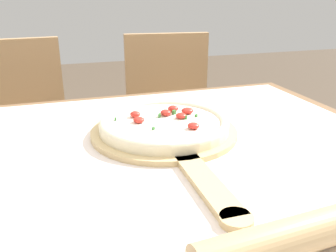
% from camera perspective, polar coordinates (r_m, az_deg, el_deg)
% --- Properties ---
extents(dining_table, '(1.14, 1.00, 0.75)m').
position_cam_1_polar(dining_table, '(0.74, -1.71, -13.99)').
color(dining_table, brown).
rests_on(dining_table, ground_plane).
extents(towel_cloth, '(1.06, 0.92, 0.00)m').
position_cam_1_polar(towel_cloth, '(0.68, -1.81, -6.18)').
color(towel_cloth, silver).
rests_on(towel_cloth, dining_table).
extents(pizza_peel, '(0.33, 0.54, 0.01)m').
position_cam_1_polar(pizza_peel, '(0.79, -0.08, -1.54)').
color(pizza_peel, tan).
rests_on(pizza_peel, towel_cloth).
extents(pizza, '(0.29, 0.29, 0.03)m').
position_cam_1_polar(pizza, '(0.80, -0.63, 0.41)').
color(pizza, beige).
rests_on(pizza, pizza_peel).
extents(rolling_pin, '(0.47, 0.08, 0.05)m').
position_cam_1_polar(rolling_pin, '(0.52, 24.43, -14.39)').
color(rolling_pin, tan).
rests_on(rolling_pin, towel_cloth).
extents(chair_left, '(0.43, 0.43, 0.88)m').
position_cam_1_polar(chair_left, '(1.57, -22.43, -1.28)').
color(chair_left, tan).
rests_on(chair_left, ground_plane).
extents(chair_right, '(0.44, 0.44, 0.88)m').
position_cam_1_polar(chair_right, '(1.63, 0.36, 1.18)').
color(chair_right, tan).
rests_on(chair_right, ground_plane).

